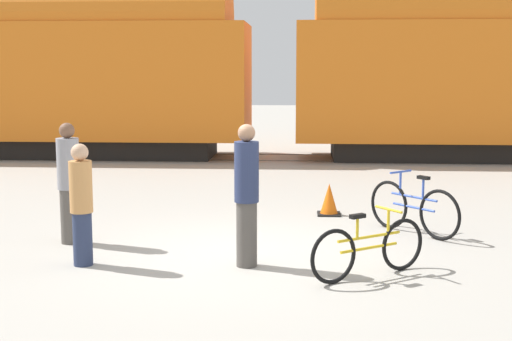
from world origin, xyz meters
TOP-DOWN VIEW (x-y plane):
  - ground_plane at (0.00, 0.00)m, footprint 80.00×80.00m
  - freight_train at (-0.00, 10.74)m, footprint 26.93×2.81m
  - rail_near at (0.00, 10.02)m, footprint 38.93×0.07m
  - rail_far at (0.00, 11.45)m, footprint 38.93×0.07m
  - bicycle_yellow at (1.68, -0.90)m, footprint 1.45×1.06m
  - bicycle_blue at (2.56, 1.44)m, footprint 1.18×1.39m
  - person_in_navy at (0.16, -0.52)m, footprint 0.31×0.31m
  - person_in_grey at (-2.49, 0.54)m, footprint 0.32×0.32m
  - person_in_tan at (-1.95, -0.61)m, footprint 0.29×0.29m
  - traffic_cone at (1.33, 2.80)m, footprint 0.40×0.40m

SIDE VIEW (x-z plane):
  - ground_plane at x=0.00m, z-range 0.00..0.00m
  - rail_near at x=0.00m, z-range 0.00..0.01m
  - rail_far at x=0.00m, z-range 0.00..0.01m
  - traffic_cone at x=1.33m, z-range -0.02..0.53m
  - bicycle_yellow at x=1.68m, z-range -0.06..0.76m
  - bicycle_blue at x=2.56m, z-range -0.07..0.87m
  - person_in_tan at x=-1.95m, z-range 0.02..1.59m
  - person_in_grey at x=-2.49m, z-range 0.01..1.76m
  - person_in_navy at x=0.16m, z-range 0.02..1.84m
  - freight_train at x=0.00m, z-range 0.13..5.22m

